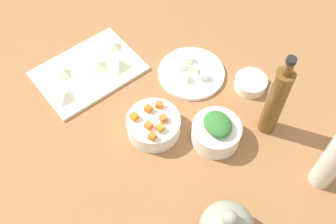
{
  "coord_description": "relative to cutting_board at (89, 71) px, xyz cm",
  "views": [
    {
      "loc": [
        36.33,
        49.87,
        101.03
      ],
      "look_at": [
        0.0,
        0.0,
        8.0
      ],
      "focal_mm": 42.89,
      "sensor_mm": 36.0,
      "label": 1
    }
  ],
  "objects": [
    {
      "name": "tofu_cube_2",
      "position": [
        -26.49,
        20.37,
        1.8
      ],
      "size": [
        2.96,
        2.96,
        2.2
      ],
      "primitive_type": "cube",
      "rotation": [
        0.0,
        0.0,
        2.04
      ],
      "color": "#E7F5CA",
      "rests_on": "plate_tofu"
    },
    {
      "name": "carrot_cube_2",
      "position": [
        -8.17,
        26.93,
        5.93
      ],
      "size": [
        2.52,
        2.52,
        1.8
      ],
      "primitive_type": "cube",
      "rotation": [
        0.0,
        0.0,
        0.65
      ],
      "color": "orange",
      "rests_on": "bowl_carrots"
    },
    {
      "name": "carrot_cube_0",
      "position": [
        -0.79,
        34.14,
        5.93
      ],
      "size": [
        2.34,
        2.34,
        1.8
      ],
      "primitive_type": "cube",
      "rotation": [
        0.0,
        0.0,
        0.38
      ],
      "color": "orange",
      "rests_on": "bowl_carrots"
    },
    {
      "name": "tabletop",
      "position": [
        -9.3,
        29.55,
        -2.0
      ],
      "size": [
        190.0,
        190.0,
        3.0
      ],
      "primitive_type": "cube",
      "color": "#956139",
      "rests_on": "ground"
    },
    {
      "name": "dumpling_0",
      "position": [
        -11.49,
        -3.04,
        1.53
      ],
      "size": [
        5.1,
        4.84,
        2.05
      ],
      "primitive_type": "pyramid",
      "rotation": [
        0.0,
        0.0,
        3.29
      ],
      "color": "beige",
      "rests_on": "cutting_board"
    },
    {
      "name": "dumpling_4",
      "position": [
        -8.69,
        4.73,
        2.02
      ],
      "size": [
        7.86,
        7.84,
        3.03
      ],
      "primitive_type": "pyramid",
      "rotation": [
        0.0,
        0.0,
        5.55
      ],
      "color": "beige",
      "rests_on": "cutting_board"
    },
    {
      "name": "bowl_carrots",
      "position": [
        -4.34,
        29.82,
        2.27
      ],
      "size": [
        14.98,
        14.98,
        5.53
      ],
      "primitive_type": "cylinder",
      "color": "white",
      "rests_on": "tabletop"
    },
    {
      "name": "dumpling_2",
      "position": [
        6.76,
        -2.74,
        1.74
      ],
      "size": [
        4.42,
        4.83,
        2.48
      ],
      "primitive_type": "pyramid",
      "rotation": [
        0.0,
        0.0,
        4.93
      ],
      "color": "beige",
      "rests_on": "cutting_board"
    },
    {
      "name": "carrot_cube_5",
      "position": [
        -0.42,
        26.13,
        5.93
      ],
      "size": [
        1.95,
        1.95,
        1.8
      ],
      "primitive_type": "cube",
      "rotation": [
        0.0,
        0.0,
        0.09
      ],
      "color": "orange",
      "rests_on": "bowl_carrots"
    },
    {
      "name": "carrot_cube_3",
      "position": [
        -4.98,
        26.25,
        5.93
      ],
      "size": [
        2.26,
        2.26,
        1.8
      ],
      "primitive_type": "cube",
      "rotation": [
        0.0,
        0.0,
        1.88
      ],
      "color": "orange",
      "rests_on": "bowl_carrots"
    },
    {
      "name": "chopped_greens_mound",
      "position": [
        -16.65,
        41.88,
        7.27
      ],
      "size": [
        8.78,
        9.86,
        3.18
      ],
      "primitive_type": "ellipsoid",
      "rotation": [
        0.0,
        0.0,
        1.39
      ],
      "color": "#32712F",
      "rests_on": "bowl_greens"
    },
    {
      "name": "carrot_cube_6",
      "position": [
        -4.03,
        33.25,
        5.93
      ],
      "size": [
        1.86,
        1.86,
        1.8
      ],
      "primitive_type": "cube",
      "rotation": [
        0.0,
        0.0,
        3.11
      ],
      "color": "orange",
      "rests_on": "bowl_carrots"
    },
    {
      "name": "tofu_cube_4",
      "position": [
        -27.45,
        15.65,
        1.8
      ],
      "size": [
        3.08,
        3.08,
        2.2
      ],
      "primitive_type": "cube",
      "rotation": [
        0.0,
        0.0,
        0.92
      ],
      "color": "white",
      "rests_on": "plate_tofu"
    },
    {
      "name": "tofu_cube_0",
      "position": [
        -22.17,
        21.1,
        1.8
      ],
      "size": [
        2.73,
        2.73,
        2.2
      ],
      "primitive_type": "cube",
      "rotation": [
        0.0,
        0.0,
        1.86
      ],
      "color": "white",
      "rests_on": "plate_tofu"
    },
    {
      "name": "dumpling_1",
      "position": [
        -3.36,
        1.36,
        1.85
      ],
      "size": [
        5.92,
        6.1,
        2.71
      ],
      "primitive_type": "pyramid",
      "rotation": [
        0.0,
        0.0,
        1.92
      ],
      "color": "beige",
      "rests_on": "cutting_board"
    },
    {
      "name": "bottle_1",
      "position": [
        -30.94,
        47.43,
        12.17
      ],
      "size": [
        4.99,
        4.99,
        29.35
      ],
      "color": "brown",
      "rests_on": "tabletop"
    },
    {
      "name": "dumpling_3",
      "position": [
        10.65,
        5.74,
        1.9
      ],
      "size": [
        6.6,
        6.54,
        2.79
      ],
      "primitive_type": "pyramid",
      "rotation": [
        0.0,
        0.0,
        3.78
      ],
      "color": "beige",
      "rests_on": "cutting_board"
    },
    {
      "name": "bowl_small_side",
      "position": [
        -37.09,
        33.98,
        1.18
      ],
      "size": [
        9.72,
        9.72,
        3.37
      ],
      "primitive_type": "cylinder",
      "color": "white",
      "rests_on": "tabletop"
    },
    {
      "name": "carrot_cube_4",
      "position": [
        -1.95,
        30.77,
        5.93
      ],
      "size": [
        2.23,
        2.23,
        1.8
      ],
      "primitive_type": "cube",
      "rotation": [
        0.0,
        0.0,
        1.85
      ],
      "color": "orange",
      "rests_on": "bowl_carrots"
    },
    {
      "name": "plate_tofu",
      "position": [
        -25.49,
        19.67,
        0.1
      ],
      "size": [
        20.69,
        20.69,
        1.2
      ],
      "primitive_type": "cylinder",
      "color": "white",
      "rests_on": "tabletop"
    },
    {
      "name": "bowl_greens",
      "position": [
        -16.65,
        41.88,
        2.59
      ],
      "size": [
        13.56,
        13.56,
        6.17
      ],
      "primitive_type": "cylinder",
      "color": "white",
      "rests_on": "tabletop"
    },
    {
      "name": "tofu_cube_1",
      "position": [
        -23.99,
        16.65,
        1.8
      ],
      "size": [
        3.1,
        3.1,
        2.2
      ],
      "primitive_type": "cube",
      "rotation": [
        0.0,
        0.0,
        0.85
      ],
      "color": "white",
      "rests_on": "plate_tofu"
    },
    {
      "name": "bottle_0",
      "position": [
        -31.08,
        67.58,
        10.0
      ],
      "size": [
        5.89,
        5.89,
        24.49
      ],
      "color": "silver",
      "rests_on": "tabletop"
    },
    {
      "name": "tofu_cube_3",
      "position": [
        -26.91,
        23.89,
        1.8
      ],
      "size": [
        3.07,
        3.07,
        2.2
      ],
      "primitive_type": "cube",
      "rotation": [
        0.0,
        0.0,
        2.52
      ],
      "color": "white",
      "rests_on": "plate_tofu"
    },
    {
      "name": "cutting_board",
      "position": [
        0.0,
        0.0,
        0.0
      ],
      "size": [
        32.45,
        24.04,
        1.0
      ],
      "primitive_type": "cube",
      "rotation": [
        0.0,
        0.0,
        0.05
      ],
      "color": "silver",
      "rests_on": "tabletop"
    },
    {
      "name": "carrot_cube_1",
      "position": [
        -6.44,
        31.25,
        5.93
      ],
      "size": [
        2.01,
        2.01,
        1.8
      ],
      "primitive_type": "cube",
      "rotation": [
        0.0,
        0.0,
        3.02
      ],
      "color": "orange",
      "rests_on": "bowl_carrots"
    }
  ]
}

